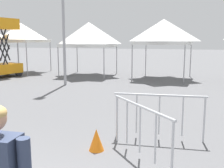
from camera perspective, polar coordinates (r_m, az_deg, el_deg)
canopy_tent_left_of_center at (r=20.08m, az=-19.12°, el=10.45°), size 3.09×3.09×3.51m
canopy_tent_right_of_center at (r=17.43m, az=-5.04°, el=10.61°), size 3.33×3.33×3.46m
canopy_tent_behind_right at (r=16.21m, az=11.12°, el=11.01°), size 3.23×3.23×3.54m
scissor_lift at (r=17.91m, az=-23.04°, el=4.94°), size 1.86×2.55×3.64m
light_pole_near_lift at (r=13.89m, az=-10.58°, el=17.04°), size 0.36×0.36×7.25m
crowd_barrier_mid_lot at (r=6.18m, az=10.23°, el=-5.11°), size 2.09×0.35×1.08m
crowd_barrier_near_person at (r=5.13m, az=6.11°, el=-8.01°), size 1.52×1.52×1.08m
traffic_cone_lot_center at (r=5.64m, az=-3.41°, el=-11.95°), size 0.32×0.32×0.47m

